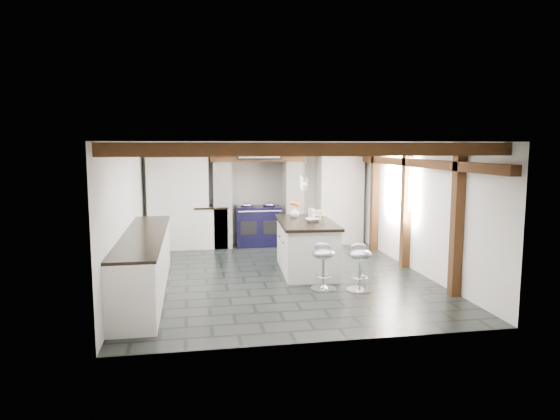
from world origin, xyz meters
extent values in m
plane|color=black|center=(0.00, 0.00, 0.00)|extent=(6.00, 6.00, 0.00)
plane|color=silver|center=(0.00, 3.00, 1.15)|extent=(5.00, 0.00, 5.00)
plane|color=silver|center=(-2.50, 0.00, 1.15)|extent=(0.00, 6.00, 6.00)
plane|color=silver|center=(2.50, 0.00, 1.15)|extent=(0.00, 6.00, 6.00)
plane|color=white|center=(0.00, 0.00, 2.30)|extent=(6.00, 6.00, 0.00)
cube|color=white|center=(-0.80, 2.70, 0.95)|extent=(0.40, 0.60, 1.90)
cube|color=white|center=(0.80, 2.70, 0.95)|extent=(0.40, 0.60, 1.90)
cube|color=#4C2915|center=(0.00, 2.70, 1.99)|extent=(2.10, 0.65, 0.18)
cube|color=white|center=(0.00, 2.70, 2.15)|extent=(2.00, 0.60, 0.31)
cube|color=black|center=(0.00, 2.38, 2.05)|extent=(1.00, 0.03, 0.22)
cube|color=silver|center=(0.00, 2.36, 2.05)|extent=(0.90, 0.01, 0.14)
cube|color=white|center=(-1.75, 2.70, 1.00)|extent=(1.30, 0.58, 2.00)
cube|color=white|center=(1.90, 2.70, 1.00)|extent=(1.00, 0.58, 2.00)
cube|color=white|center=(-2.20, -0.60, 0.44)|extent=(0.60, 3.80, 0.88)
cube|color=black|center=(-2.20, -0.60, 0.90)|extent=(0.64, 3.80, 0.04)
cube|color=white|center=(-1.05, 2.70, 0.44)|extent=(0.70, 0.60, 0.88)
cube|color=black|center=(-1.05, 2.70, 0.90)|extent=(0.74, 0.64, 0.04)
cube|color=#4C2915|center=(2.42, 0.00, 1.95)|extent=(0.15, 5.80, 0.14)
plane|color=white|center=(2.48, 0.60, 1.55)|extent=(0.00, 0.90, 0.90)
cube|color=#4C2915|center=(0.00, -2.60, 2.21)|extent=(5.00, 0.16, 0.16)
cube|color=#4C2915|center=(0.00, -1.73, 2.21)|extent=(5.00, 0.16, 0.16)
cube|color=#4C2915|center=(0.00, -0.87, 2.21)|extent=(5.00, 0.16, 0.16)
cube|color=#4C2915|center=(0.00, 0.00, 2.21)|extent=(5.00, 0.16, 0.16)
cube|color=#4C2915|center=(0.00, 0.87, 2.21)|extent=(5.00, 0.16, 0.16)
cube|color=#4C2915|center=(0.00, 1.73, 2.21)|extent=(5.00, 0.16, 0.16)
cube|color=#4C2915|center=(0.00, 2.60, 2.21)|extent=(5.00, 0.16, 0.16)
cube|color=#4C2915|center=(2.42, -1.60, 1.15)|extent=(0.15, 0.15, 2.30)
cube|color=#4C2915|center=(2.42, 0.20, 1.15)|extent=(0.15, 0.15, 2.30)
cube|color=#4C2915|center=(2.42, 1.80, 1.15)|extent=(0.15, 0.15, 2.30)
cylinder|color=black|center=(0.45, -0.05, 1.93)|extent=(0.01, 0.01, 0.56)
cylinder|color=white|center=(0.45, -0.05, 1.60)|extent=(0.09, 0.09, 0.22)
cylinder|color=black|center=(0.50, 0.25, 1.93)|extent=(0.01, 0.01, 0.56)
cylinder|color=white|center=(0.50, 0.25, 1.60)|extent=(0.09, 0.09, 0.22)
cylinder|color=black|center=(0.55, 0.55, 1.93)|extent=(0.01, 0.01, 0.56)
cylinder|color=white|center=(0.55, 0.55, 1.60)|extent=(0.09, 0.09, 0.22)
cube|color=black|center=(0.00, 2.68, 0.45)|extent=(1.00, 0.60, 0.90)
ellipsoid|color=silver|center=(-0.25, 2.68, 0.93)|extent=(0.28, 0.28, 0.11)
ellipsoid|color=silver|center=(0.25, 2.68, 0.93)|extent=(0.28, 0.28, 0.11)
cylinder|color=silver|center=(0.00, 2.36, 0.82)|extent=(0.95, 0.03, 0.03)
cube|color=black|center=(-0.25, 2.38, 0.45)|extent=(0.35, 0.02, 0.30)
cube|color=black|center=(0.25, 2.38, 0.45)|extent=(0.35, 0.02, 0.30)
cube|color=white|center=(0.55, 0.23, 0.43)|extent=(1.00, 1.82, 0.86)
cube|color=black|center=(0.55, 0.23, 0.89)|extent=(1.09, 1.90, 0.05)
imported|color=white|center=(0.44, 0.73, 1.00)|extent=(0.19, 0.19, 0.19)
ellipsoid|color=#D7551E|center=(0.44, 0.73, 1.16)|extent=(0.20, 0.20, 0.12)
cylinder|color=white|center=(0.72, 0.56, 1.00)|extent=(0.12, 0.12, 0.18)
imported|color=white|center=(0.64, 0.13, 0.94)|extent=(0.27, 0.27, 0.06)
cylinder|color=white|center=(0.80, 0.26, 0.96)|extent=(0.05, 0.05, 0.10)
cylinder|color=white|center=(0.80, 0.26, 1.02)|extent=(0.22, 0.22, 0.01)
cylinder|color=tan|center=(0.80, 0.26, 1.06)|extent=(0.17, 0.17, 0.07)
cylinder|color=silver|center=(1.09, -1.13, 0.01)|extent=(0.40, 0.40, 0.03)
cone|color=silver|center=(1.09, -1.13, 0.05)|extent=(0.18, 0.18, 0.07)
cylinder|color=silver|center=(1.09, -1.13, 0.30)|extent=(0.05, 0.05, 0.50)
torus|color=silver|center=(1.09, -1.13, 0.22)|extent=(0.26, 0.26, 0.02)
ellipsoid|color=gray|center=(1.09, -1.13, 0.58)|extent=(0.41, 0.41, 0.16)
ellipsoid|color=gray|center=(1.10, -1.04, 0.67)|extent=(0.27, 0.14, 0.14)
cylinder|color=silver|center=(0.55, -0.96, 0.01)|extent=(0.40, 0.40, 0.03)
cone|color=silver|center=(0.55, -0.96, 0.05)|extent=(0.18, 0.18, 0.07)
cylinder|color=silver|center=(0.55, -0.96, 0.30)|extent=(0.05, 0.05, 0.50)
torus|color=silver|center=(0.55, -0.96, 0.22)|extent=(0.25, 0.25, 0.02)
ellipsoid|color=gray|center=(0.55, -0.96, 0.58)|extent=(0.46, 0.46, 0.16)
ellipsoid|color=gray|center=(0.58, -0.87, 0.67)|extent=(0.27, 0.18, 0.14)
camera|label=1|loc=(-1.45, -8.35, 2.26)|focal=32.00mm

